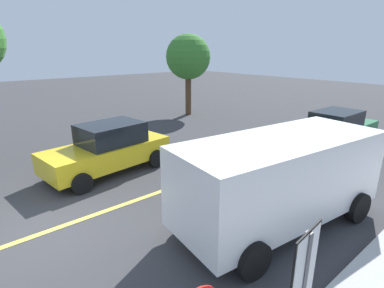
{
  "coord_description": "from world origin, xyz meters",
  "views": [
    {
      "loc": [
        -1.17,
        -6.85,
        4.1
      ],
      "look_at": [
        3.98,
        -0.73,
        1.56
      ],
      "focal_mm": 28.03,
      "sensor_mm": 36.0,
      "label": 1
    }
  ],
  "objects_px": {
    "car_green_near_curb": "(337,128)",
    "tree_left_verge": "(188,58)",
    "white_van": "(279,176)",
    "car_yellow_far_lane": "(108,148)"
  },
  "relations": [
    {
      "from": "white_van",
      "to": "tree_left_verge",
      "type": "distance_m",
      "value": 13.41
    },
    {
      "from": "tree_left_verge",
      "to": "white_van",
      "type": "bearing_deg",
      "value": -120.17
    },
    {
      "from": "car_green_near_curb",
      "to": "tree_left_verge",
      "type": "relative_size",
      "value": 0.88
    },
    {
      "from": "car_green_near_curb",
      "to": "white_van",
      "type": "bearing_deg",
      "value": -164.58
    },
    {
      "from": "white_van",
      "to": "car_green_near_curb",
      "type": "bearing_deg",
      "value": 15.42
    },
    {
      "from": "white_van",
      "to": "tree_left_verge",
      "type": "xyz_separation_m",
      "value": [
        6.64,
        11.42,
        2.33
      ]
    },
    {
      "from": "car_yellow_far_lane",
      "to": "car_green_near_curb",
      "type": "height_order",
      "value": "car_yellow_far_lane"
    },
    {
      "from": "car_yellow_far_lane",
      "to": "tree_left_verge",
      "type": "height_order",
      "value": "tree_left_verge"
    },
    {
      "from": "car_green_near_curb",
      "to": "tree_left_verge",
      "type": "distance_m",
      "value": 9.83
    },
    {
      "from": "tree_left_verge",
      "to": "car_yellow_far_lane",
      "type": "bearing_deg",
      "value": -145.35
    }
  ]
}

